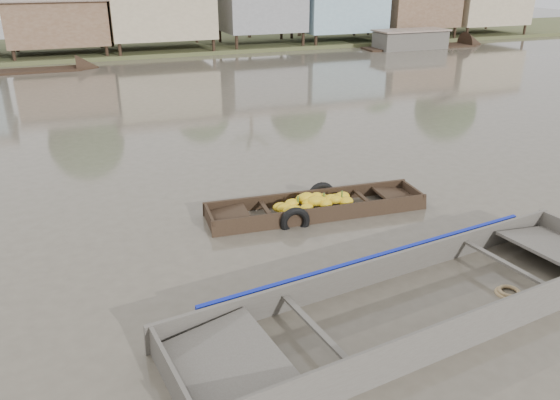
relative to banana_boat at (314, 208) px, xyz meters
name	(u,v)px	position (x,y,z in m)	size (l,w,h in m)	color
ground	(307,265)	(-1.14, -2.16, -0.12)	(120.00, 120.00, 0.00)	#4E473C
riverbank	(160,2)	(1.89, 29.70, 2.95)	(120.00, 12.47, 10.22)	#384723
banana_boat	(314,208)	(0.00, 0.00, 0.00)	(5.19, 1.61, 0.71)	black
viewer_boat	(419,306)	(-0.01, -4.21, -0.04)	(8.79, 3.26, 0.69)	#46423B
distant_boats	(333,52)	(11.41, 21.87, 0.11)	(46.95, 15.04, 1.38)	black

